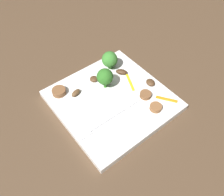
% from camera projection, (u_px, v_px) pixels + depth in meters
% --- Properties ---
extents(ground_plane, '(1.40, 1.40, 0.00)m').
position_uv_depth(ground_plane, '(112.00, 102.00, 0.59)').
color(ground_plane, '#4C3826').
extents(plate, '(0.27, 0.27, 0.02)m').
position_uv_depth(plate, '(112.00, 100.00, 0.58)').
color(plate, white).
rests_on(plate, ground_plane).
extents(fork, '(0.18, 0.02, 0.00)m').
position_uv_depth(fork, '(105.00, 121.00, 0.53)').
color(fork, silver).
rests_on(fork, plate).
extents(broccoli_floret_0, '(0.04, 0.04, 0.05)m').
position_uv_depth(broccoli_floret_0, '(110.00, 59.00, 0.62)').
color(broccoli_floret_0, '#408630').
rests_on(broccoli_floret_0, plate).
extents(broccoli_floret_1, '(0.04, 0.04, 0.06)m').
position_uv_depth(broccoli_floret_1, '(105.00, 77.00, 0.57)').
color(broccoli_floret_1, '#347525').
rests_on(broccoli_floret_1, plate).
extents(sausage_slice_0, '(0.04, 0.04, 0.01)m').
position_uv_depth(sausage_slice_0, '(156.00, 107.00, 0.55)').
color(sausage_slice_0, brown).
rests_on(sausage_slice_0, plate).
extents(sausage_slice_1, '(0.04, 0.04, 0.01)m').
position_uv_depth(sausage_slice_1, '(146.00, 95.00, 0.58)').
color(sausage_slice_1, brown).
rests_on(sausage_slice_1, plate).
extents(sausage_slice_2, '(0.05, 0.05, 0.01)m').
position_uv_depth(sausage_slice_2, '(59.00, 92.00, 0.58)').
color(sausage_slice_2, brown).
rests_on(sausage_slice_2, plate).
extents(mushroom_0, '(0.03, 0.03, 0.01)m').
position_uv_depth(mushroom_0, '(93.00, 79.00, 0.61)').
color(mushroom_0, '#4C331E').
rests_on(mushroom_0, plate).
extents(mushroom_1, '(0.03, 0.03, 0.01)m').
position_uv_depth(mushroom_1, '(150.00, 82.00, 0.60)').
color(mushroom_1, '#4C331E').
rests_on(mushroom_1, plate).
extents(mushroom_2, '(0.03, 0.04, 0.01)m').
position_uv_depth(mushroom_2, '(121.00, 72.00, 0.63)').
color(mushroom_2, '#422B19').
rests_on(mushroom_2, plate).
extents(mushroom_3, '(0.03, 0.02, 0.01)m').
position_uv_depth(mushroom_3, '(76.00, 93.00, 0.58)').
color(mushroom_3, brown).
rests_on(mushroom_3, plate).
extents(pepper_strip_0, '(0.03, 0.06, 0.00)m').
position_uv_depth(pepper_strip_0, '(130.00, 82.00, 0.61)').
color(pepper_strip_0, yellow).
rests_on(pepper_strip_0, plate).
extents(pepper_strip_1, '(0.04, 0.05, 0.00)m').
position_uv_depth(pepper_strip_1, '(166.00, 99.00, 0.57)').
color(pepper_strip_1, orange).
rests_on(pepper_strip_1, plate).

